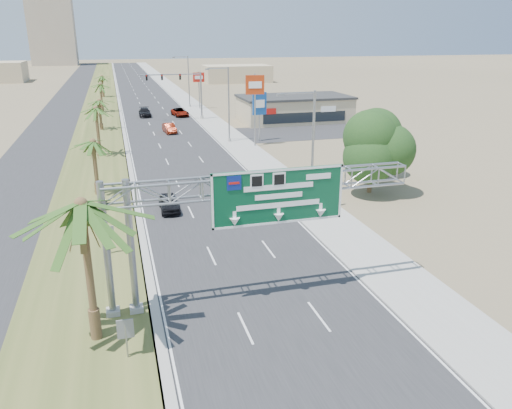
{
  "coord_description": "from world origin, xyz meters",
  "views": [
    {
      "loc": [
        -7.42,
        -14.14,
        14.09
      ],
      "look_at": [
        0.44,
        13.64,
        4.2
      ],
      "focal_mm": 35.0,
      "sensor_mm": 36.0,
      "label": 1
    }
  ],
  "objects": [
    {
      "name": "oak_far",
      "position": [
        18.0,
        30.0,
        3.82
      ],
      "size": [
        3.5,
        3.5,
        5.6
      ],
      "color": "brown",
      "rests_on": "ground"
    },
    {
      "name": "palm_row_f",
      "position": [
        -9.5,
        110.0,
        4.71
      ],
      "size": [
        3.99,
        3.99,
        5.75
      ],
      "color": "brown",
      "rests_on": "ground"
    },
    {
      "name": "pole_sign_red_near",
      "position": [
        10.15,
        48.45,
        7.39
      ],
      "size": [
        2.42,
        0.56,
        9.36
      ],
      "color": "gray",
      "rests_on": "ground"
    },
    {
      "name": "pole_sign_red_far",
      "position": [
        9.0,
        84.86,
        5.63
      ],
      "size": [
        2.2,
        0.35,
        7.2
      ],
      "color": "gray",
      "rests_on": "ground"
    },
    {
      "name": "car_left_lane",
      "position": [
        -3.66,
        25.87,
        0.67
      ],
      "size": [
        1.64,
        3.95,
        1.34
      ],
      "primitive_type": "imported",
      "rotation": [
        0.0,
        0.0,
        -0.01
      ],
      "color": "black",
      "rests_on": "ground"
    },
    {
      "name": "streetlight_mid",
      "position": [
        7.3,
        52.0,
        4.69
      ],
      "size": [
        3.27,
        0.44,
        10.0
      ],
      "color": "gray",
      "rests_on": "ground"
    },
    {
      "name": "palm_row_e",
      "position": [
        -9.5,
        85.0,
        5.09
      ],
      "size": [
        3.99,
        3.99,
        6.15
      ],
      "color": "brown",
      "rests_on": "ground"
    },
    {
      "name": "oak_near",
      "position": [
        15.0,
        26.0,
        4.53
      ],
      "size": [
        4.5,
        4.5,
        6.8
      ],
      "color": "brown",
      "rests_on": "ground"
    },
    {
      "name": "palm_row_b",
      "position": [
        -9.5,
        32.0,
        4.9
      ],
      "size": [
        3.99,
        3.99,
        5.95
      ],
      "color": "brown",
      "rests_on": "ground"
    },
    {
      "name": "sidewalk_right",
      "position": [
        8.5,
        110.0,
        0.05
      ],
      "size": [
        4.0,
        300.0,
        0.1
      ],
      "primitive_type": "cube",
      "color": "#9E9B93",
      "rests_on": "ground"
    },
    {
      "name": "car_far",
      "position": [
        -2.15,
        77.95,
        0.74
      ],
      "size": [
        2.17,
        5.12,
        1.47
      ],
      "primitive_type": "imported",
      "rotation": [
        0.0,
        0.0,
        -0.02
      ],
      "color": "black",
      "rests_on": "ground"
    },
    {
      "name": "pole_sign_blue",
      "position": [
        11.63,
        51.42,
        4.93
      ],
      "size": [
        2.02,
        0.63,
        6.85
      ],
      "color": "gray",
      "rests_on": "ground"
    },
    {
      "name": "median_grass",
      "position": [
        -10.0,
        110.0,
        0.06
      ],
      "size": [
        7.0,
        300.0,
        0.12
      ],
      "primitive_type": "cube",
      "color": "#455023",
      "rests_on": "ground"
    },
    {
      "name": "palm_row_c",
      "position": [
        -9.5,
        48.0,
        5.66
      ],
      "size": [
        3.99,
        3.99,
        6.75
      ],
      "color": "brown",
      "rests_on": "ground"
    },
    {
      "name": "signal_mast",
      "position": [
        5.17,
        71.97,
        4.85
      ],
      "size": [
        10.28,
        0.71,
        8.0
      ],
      "color": "gray",
      "rests_on": "ground"
    },
    {
      "name": "opposing_road",
      "position": [
        -17.0,
        110.0,
        0.01
      ],
      "size": [
        8.0,
        300.0,
        0.02
      ],
      "primitive_type": "cube",
      "color": "#28282B",
      "rests_on": "ground"
    },
    {
      "name": "car_right_lane",
      "position": [
        3.98,
        76.57,
        0.71
      ],
      "size": [
        3.01,
        5.36,
        1.41
      ],
      "primitive_type": "imported",
      "rotation": [
        0.0,
        0.0,
        0.13
      ],
      "color": "gray",
      "rests_on": "ground"
    },
    {
      "name": "building_distant_right",
      "position": [
        30.0,
        140.0,
        2.5
      ],
      "size": [
        20.0,
        12.0,
        5.0
      ],
      "primitive_type": "cube",
      "color": "tan",
      "rests_on": "ground"
    },
    {
      "name": "median_signback_b",
      "position": [
        -8.5,
        18.0,
        1.45
      ],
      "size": [
        0.75,
        0.08,
        2.08
      ],
      "color": "gray",
      "rests_on": "ground"
    },
    {
      "name": "streetlight_far",
      "position": [
        7.3,
        88.0,
        4.69
      ],
      "size": [
        3.27,
        0.44,
        10.0
      ],
      "color": "gray",
      "rests_on": "ground"
    },
    {
      "name": "car_mid_lane",
      "position": [
        0.33,
        60.97,
        0.71
      ],
      "size": [
        1.89,
        4.42,
        1.42
      ],
      "primitive_type": "imported",
      "rotation": [
        0.0,
        0.0,
        0.09
      ],
      "color": "maroon",
      "rests_on": "ground"
    },
    {
      "name": "store_building",
      "position": [
        22.0,
        66.0,
        2.0
      ],
      "size": [
        18.0,
        10.0,
        4.0
      ],
      "primitive_type": "cube",
      "color": "tan",
      "rests_on": "ground"
    },
    {
      "name": "tower_distant",
      "position": [
        -32.0,
        250.0,
        17.5
      ],
      "size": [
        20.0,
        16.0,
        35.0
      ],
      "primitive_type": "cube",
      "color": "tan",
      "rests_on": "ground"
    },
    {
      "name": "sign_gantry",
      "position": [
        -1.06,
        9.93,
        6.06
      ],
      "size": [
        16.75,
        1.24,
        7.5
      ],
      "color": "gray",
      "rests_on": "ground"
    },
    {
      "name": "road",
      "position": [
        0.0,
        110.0,
        0.01
      ],
      "size": [
        12.0,
        300.0,
        0.02
      ],
      "primitive_type": "cube",
      "color": "#28282B",
      "rests_on": "ground"
    },
    {
      "name": "streetlight_near",
      "position": [
        7.3,
        22.0,
        4.69
      ],
      "size": [
        3.27,
        0.44,
        10.0
      ],
      "color": "gray",
      "rests_on": "ground"
    },
    {
      "name": "median_signback_a",
      "position": [
        -7.8,
        6.0,
        1.45
      ],
      "size": [
        0.75,
        0.08,
        2.08
      ],
      "color": "gray",
      "rests_on": "ground"
    },
    {
      "name": "palm_near",
      "position": [
        -9.2,
        8.0,
        6.93
      ],
      "size": [
        5.7,
        5.7,
        8.35
      ],
      "color": "brown",
      "rests_on": "ground"
    },
    {
      "name": "palm_row_d",
      "position": [
        -9.5,
        66.0,
        4.42
      ],
      "size": [
        3.99,
        3.99,
        5.45
      ],
      "color": "brown",
      "rests_on": "ground"
    }
  ]
}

